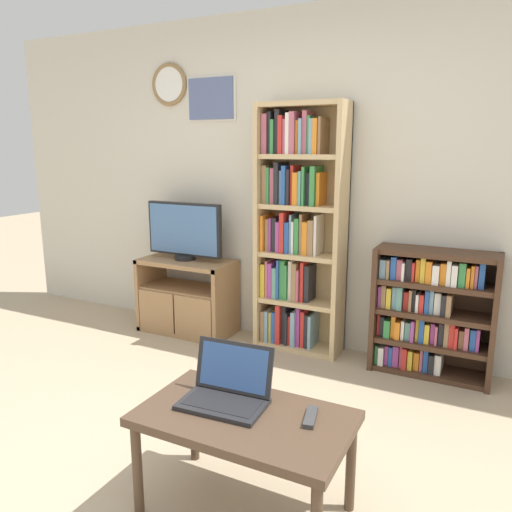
{
  "coord_description": "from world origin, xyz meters",
  "views": [
    {
      "loc": [
        1.37,
        -1.66,
        1.58
      ],
      "look_at": [
        -0.02,
        1.1,
        0.9
      ],
      "focal_mm": 35.0,
      "sensor_mm": 36.0,
      "label": 1
    }
  ],
  "objects_px": {
    "coffee_table": "(244,426)",
    "laptop": "(227,388)",
    "tv_stand": "(186,296)",
    "television": "(184,231)",
    "remote_near_laptop": "(311,417)",
    "bookshelf_short": "(428,311)",
    "bookshelf_tall": "(296,231)"
  },
  "relations": [
    {
      "from": "tv_stand",
      "to": "remote_near_laptop",
      "type": "height_order",
      "value": "tv_stand"
    },
    {
      "from": "bookshelf_tall",
      "to": "remote_near_laptop",
      "type": "bearing_deg",
      "value": -65.71
    },
    {
      "from": "television",
      "to": "laptop",
      "type": "bearing_deg",
      "value": -50.51
    },
    {
      "from": "remote_near_laptop",
      "to": "tv_stand",
      "type": "bearing_deg",
      "value": -55.54
    },
    {
      "from": "tv_stand",
      "to": "coffee_table",
      "type": "height_order",
      "value": "tv_stand"
    },
    {
      "from": "coffee_table",
      "to": "laptop",
      "type": "xyz_separation_m",
      "value": [
        -0.12,
        0.06,
        0.12
      ]
    },
    {
      "from": "television",
      "to": "bookshelf_tall",
      "type": "relative_size",
      "value": 0.37
    },
    {
      "from": "laptop",
      "to": "remote_near_laptop",
      "type": "height_order",
      "value": "laptop"
    },
    {
      "from": "tv_stand",
      "to": "laptop",
      "type": "xyz_separation_m",
      "value": [
        1.37,
        -1.66,
        0.21
      ]
    },
    {
      "from": "tv_stand",
      "to": "remote_near_laptop",
      "type": "distance_m",
      "value": 2.4
    },
    {
      "from": "television",
      "to": "remote_near_laptop",
      "type": "height_order",
      "value": "television"
    },
    {
      "from": "remote_near_laptop",
      "to": "laptop",
      "type": "bearing_deg",
      "value": -8.9
    },
    {
      "from": "bookshelf_short",
      "to": "coffee_table",
      "type": "height_order",
      "value": "bookshelf_short"
    },
    {
      "from": "coffee_table",
      "to": "tv_stand",
      "type": "bearing_deg",
      "value": 130.86
    },
    {
      "from": "tv_stand",
      "to": "bookshelf_short",
      "type": "xyz_separation_m",
      "value": [
        1.98,
        0.1,
        0.13
      ]
    },
    {
      "from": "tv_stand",
      "to": "bookshelf_short",
      "type": "height_order",
      "value": "bookshelf_short"
    },
    {
      "from": "coffee_table",
      "to": "laptop",
      "type": "bearing_deg",
      "value": 151.74
    },
    {
      "from": "television",
      "to": "coffee_table",
      "type": "relative_size",
      "value": 0.78
    },
    {
      "from": "laptop",
      "to": "remote_near_laptop",
      "type": "relative_size",
      "value": 2.34
    },
    {
      "from": "remote_near_laptop",
      "to": "bookshelf_short",
      "type": "bearing_deg",
      "value": -109.97
    },
    {
      "from": "tv_stand",
      "to": "laptop",
      "type": "relative_size",
      "value": 2.1
    },
    {
      "from": "coffee_table",
      "to": "remote_near_laptop",
      "type": "distance_m",
      "value": 0.29
    },
    {
      "from": "coffee_table",
      "to": "remote_near_laptop",
      "type": "bearing_deg",
      "value": 18.49
    },
    {
      "from": "bookshelf_short",
      "to": "coffee_table",
      "type": "bearing_deg",
      "value": -105.05
    },
    {
      "from": "bookshelf_short",
      "to": "coffee_table",
      "type": "xyz_separation_m",
      "value": [
        -0.49,
        -1.82,
        -0.04
      ]
    },
    {
      "from": "bookshelf_short",
      "to": "coffee_table",
      "type": "relative_size",
      "value": 0.99
    },
    {
      "from": "bookshelf_tall",
      "to": "television",
      "type": "bearing_deg",
      "value": -175.32
    },
    {
      "from": "bookshelf_tall",
      "to": "bookshelf_short",
      "type": "bearing_deg",
      "value": -0.71
    },
    {
      "from": "tv_stand",
      "to": "television",
      "type": "xyz_separation_m",
      "value": [
        -0.02,
        0.03,
        0.56
      ]
    },
    {
      "from": "tv_stand",
      "to": "television",
      "type": "distance_m",
      "value": 0.56
    },
    {
      "from": "tv_stand",
      "to": "television",
      "type": "height_order",
      "value": "television"
    },
    {
      "from": "laptop",
      "to": "television",
      "type": "bearing_deg",
      "value": 125.65
    }
  ]
}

